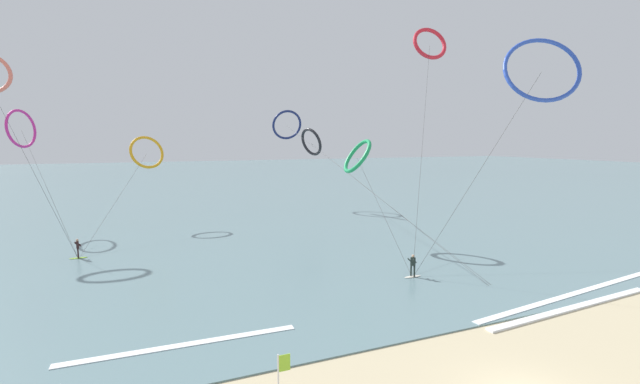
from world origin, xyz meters
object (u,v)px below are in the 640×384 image
object	(u,v)px
kite_charcoal	(311,142)
kite_cobalt	(542,70)
kite_emerald	(357,156)
surfer_ivory	(413,267)
beach_flag	(281,379)
kite_navy	(287,125)
kite_crimson	(430,44)
surfer_lime	(78,250)
kite_magenta	(21,129)
kite_amber	(147,152)

from	to	relation	value
kite_charcoal	kite_cobalt	bearing A→B (deg)	167.28
kite_emerald	surfer_ivory	bearing A→B (deg)	-1.08
kite_charcoal	beach_flag	world-z (taller)	kite_charcoal
kite_emerald	kite_charcoal	xyz separation A→B (m)	(3.68, 21.31, 1.29)
kite_navy	kite_crimson	world-z (taller)	kite_crimson
kite_crimson	beach_flag	xyz separation A→B (m)	(-24.31, -24.70, -18.34)
surfer_lime	kite_magenta	world-z (taller)	kite_magenta
surfer_ivory	kite_charcoal	xyz separation A→B (m)	(4.79, 32.35, 9.07)
kite_emerald	kite_amber	size ratio (longest dim) A/B	0.86
kite_navy	kite_crimson	bearing A→B (deg)	108.80
surfer_ivory	kite_cobalt	xyz separation A→B (m)	(7.44, -3.79, 14.10)
kite_emerald	kite_crimson	distance (m)	14.87
kite_navy	beach_flag	xyz separation A→B (m)	(-16.69, -49.27, -10.64)
kite_emerald	kite_crimson	world-z (taller)	kite_crimson
surfer_lime	kite_magenta	size ratio (longest dim) A/B	0.09
surfer_lime	kite_magenta	xyz separation A→B (m)	(-6.71, 15.81, 10.57)
surfer_ivory	kite_cobalt	bearing A→B (deg)	36.77
kite_cobalt	kite_navy	bearing A→B (deg)	125.48
kite_emerald	kite_crimson	bearing A→B (deg)	104.23
surfer_lime	kite_amber	bearing A→B (deg)	147.73
surfer_ivory	kite_charcoal	bearing A→B (deg)	145.32
kite_charcoal	kite_navy	bearing A→B (deg)	6.50
kite_magenta	kite_cobalt	size ratio (longest dim) A/B	1.04
surfer_lime	kite_emerald	distance (m)	26.15
kite_navy	kite_cobalt	size ratio (longest dim) A/B	2.43
beach_flag	kite_magenta	bearing A→B (deg)	110.54
kite_magenta	kite_crimson	bearing A→B (deg)	-86.87
surfer_lime	kite_amber	xyz separation A→B (m)	(6.01, 13.69, 7.90)
kite_crimson	beach_flag	size ratio (longest dim) A/B	8.01
surfer_ivory	kite_navy	distance (m)	39.04
surfer_ivory	kite_charcoal	distance (m)	33.94
surfer_lime	surfer_ivory	size ratio (longest dim) A/B	1.00
surfer_ivory	kite_amber	world-z (taller)	kite_amber
kite_cobalt	kite_charcoal	xyz separation A→B (m)	(-2.65, 36.14, -5.03)
kite_charcoal	kite_amber	bearing A→B (deg)	81.62
surfer_ivory	kite_magenta	distance (m)	44.64
kite_magenta	kite_amber	xyz separation A→B (m)	(12.72, -2.13, -2.67)
kite_crimson	kite_charcoal	bearing A→B (deg)	113.52
kite_emerald	kite_magenta	distance (m)	37.30
kite_magenta	kite_crimson	xyz separation A→B (m)	(40.51, -18.54, 8.78)
surfer_lime	kite_navy	size ratio (longest dim) A/B	0.04
surfer_ivory	kite_cobalt	size ratio (longest dim) A/B	0.10
surfer_ivory	kite_emerald	distance (m)	13.55
kite_navy	kite_magenta	size ratio (longest dim) A/B	2.35
surfer_lime	beach_flag	world-z (taller)	beach_flag
kite_amber	beach_flag	bearing A→B (deg)	-106.89
kite_amber	kite_crimson	world-z (taller)	kite_crimson
beach_flag	surfer_lime	bearing A→B (deg)	109.10
surfer_ivory	beach_flag	xyz separation A→B (m)	(-13.99, -12.11, 1.01)
kite_charcoal	beach_flag	xyz separation A→B (m)	(-18.78, -44.45, -8.06)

